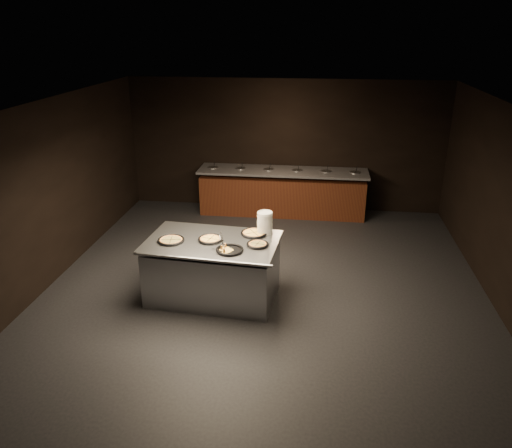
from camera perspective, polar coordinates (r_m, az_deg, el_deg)
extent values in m
cube|color=black|center=(8.05, 0.96, -7.72)|extent=(7.00, 8.00, 0.01)
cube|color=black|center=(7.08, 1.11, 13.21)|extent=(7.00, 8.00, 0.01)
cube|color=black|center=(11.27, 3.30, 8.95)|extent=(7.00, 0.01, 2.90)
cube|color=black|center=(3.96, -5.72, -17.92)|extent=(7.00, 0.01, 2.90)
cube|color=black|center=(8.54, -23.08, 2.91)|extent=(0.01, 8.00, 2.90)
cube|color=black|center=(7.89, 27.21, 0.74)|extent=(0.01, 8.00, 2.90)
cube|color=#542B13|center=(11.14, 3.03, 3.32)|extent=(3.60, 0.75, 0.85)
cube|color=#5C5C60|center=(10.98, 3.08, 6.03)|extent=(3.70, 0.83, 0.05)
cube|color=#3C140D|center=(11.27, 2.99, 1.46)|extent=(3.60, 0.69, 0.08)
cylinder|color=#BABCC1|center=(11.19, -4.90, 6.32)|extent=(0.22, 0.22, 0.08)
cylinder|color=olive|center=(11.18, -4.91, 6.44)|extent=(0.19, 0.19, 0.02)
cylinder|color=black|center=(11.13, -4.79, 6.83)|extent=(0.04, 0.10, 0.19)
cylinder|color=#BABCC1|center=(11.08, -1.75, 6.23)|extent=(0.22, 0.22, 0.08)
cylinder|color=olive|center=(11.07, -1.75, 6.35)|extent=(0.19, 0.19, 0.02)
cylinder|color=black|center=(11.02, -1.61, 6.75)|extent=(0.04, 0.10, 0.19)
cylinder|color=#BABCC1|center=(11.00, 1.46, 6.12)|extent=(0.22, 0.22, 0.08)
cylinder|color=olive|center=(10.99, 1.46, 6.25)|extent=(0.19, 0.19, 0.02)
cylinder|color=black|center=(10.95, 1.62, 6.64)|extent=(0.04, 0.10, 0.19)
cylinder|color=#BABCC1|center=(10.96, 4.71, 5.99)|extent=(0.22, 0.22, 0.08)
cylinder|color=olive|center=(10.95, 4.71, 6.11)|extent=(0.19, 0.19, 0.02)
cylinder|color=black|center=(10.91, 4.88, 6.51)|extent=(0.04, 0.10, 0.19)
cylinder|color=#BABCC1|center=(10.95, 7.96, 5.84)|extent=(0.22, 0.22, 0.08)
cylinder|color=olive|center=(10.94, 7.97, 5.96)|extent=(0.19, 0.19, 0.02)
cylinder|color=black|center=(10.90, 8.15, 6.36)|extent=(0.04, 0.10, 0.19)
cylinder|color=#BABCC1|center=(10.98, 11.21, 5.67)|extent=(0.22, 0.22, 0.08)
cylinder|color=olive|center=(10.97, 11.22, 5.79)|extent=(0.19, 0.19, 0.02)
cylinder|color=black|center=(10.93, 11.42, 6.18)|extent=(0.04, 0.10, 0.19)
cube|color=#BABCC1|center=(7.75, -4.92, -5.44)|extent=(1.98, 1.30, 0.85)
cube|color=#BABCC1|center=(7.53, -5.05, -2.05)|extent=(2.06, 1.39, 0.04)
cylinder|color=#BABCC1|center=(6.99, -6.10, -4.10)|extent=(1.97, 0.20, 0.04)
cylinder|color=silver|center=(7.70, 1.02, 0.14)|extent=(0.24, 0.24, 0.34)
cylinder|color=black|center=(7.58, -9.69, -1.93)|extent=(0.38, 0.38, 0.01)
torus|color=black|center=(7.57, -9.69, -1.81)|extent=(0.40, 0.40, 0.04)
torus|color=#A76F2B|center=(7.57, -9.69, -1.80)|extent=(0.34, 0.34, 0.03)
cylinder|color=#B9834A|center=(7.57, -9.69, -1.81)|extent=(0.30, 0.30, 0.02)
cube|color=black|center=(7.57, -9.70, -1.75)|extent=(0.05, 0.30, 0.00)
cube|color=black|center=(7.57, -9.70, -1.75)|extent=(0.30, 0.05, 0.00)
cylinder|color=black|center=(7.53, -5.24, -1.83)|extent=(0.35, 0.35, 0.01)
torus|color=black|center=(7.53, -5.24, -1.72)|extent=(0.38, 0.38, 0.04)
torus|color=#A76F2B|center=(7.53, -5.24, -1.71)|extent=(0.32, 0.32, 0.03)
cylinder|color=#F4C458|center=(7.53, -5.24, -1.72)|extent=(0.27, 0.27, 0.02)
cube|color=black|center=(7.52, -5.25, -1.66)|extent=(0.06, 0.27, 0.00)
cube|color=black|center=(7.52, -5.25, -1.66)|extent=(0.27, 0.06, 0.00)
cylinder|color=black|center=(7.72, -0.23, -1.14)|extent=(0.39, 0.39, 0.01)
torus|color=black|center=(7.71, -0.23, -1.03)|extent=(0.41, 0.41, 0.04)
torus|color=#A76F2B|center=(7.71, -0.23, -1.01)|extent=(0.35, 0.35, 0.03)
cylinder|color=#F4C458|center=(7.71, -0.23, -1.03)|extent=(0.31, 0.31, 0.02)
cube|color=black|center=(7.71, -0.23, -0.96)|extent=(0.17, 0.26, 0.00)
cube|color=black|center=(7.71, -0.23, -0.96)|extent=(0.26, 0.17, 0.00)
cylinder|color=black|center=(7.17, -3.02, -3.05)|extent=(0.38, 0.38, 0.01)
torus|color=black|center=(7.16, -3.02, -2.93)|extent=(0.40, 0.40, 0.04)
cylinder|color=black|center=(7.33, 0.19, -2.43)|extent=(0.30, 0.30, 0.01)
torus|color=black|center=(7.33, 0.19, -2.31)|extent=(0.33, 0.33, 0.04)
torus|color=#A76F2B|center=(7.33, 0.19, -2.30)|extent=(0.27, 0.27, 0.03)
cylinder|color=#B9834A|center=(7.33, 0.19, -2.31)|extent=(0.22, 0.22, 0.02)
cube|color=black|center=(7.32, 0.19, -2.25)|extent=(0.06, 0.22, 0.00)
cube|color=black|center=(7.32, 0.19, -2.25)|extent=(0.22, 0.06, 0.00)
cube|color=#BABCC1|center=(7.54, -4.28, -1.64)|extent=(0.13, 0.14, 0.00)
cylinder|color=black|center=(7.38, -3.94, -1.56)|extent=(0.09, 0.19, 0.13)
cylinder|color=#BABCC1|center=(7.46, -4.11, -1.68)|extent=(0.05, 0.10, 0.08)
cube|color=#BABCC1|center=(7.20, -3.29, -2.81)|extent=(0.12, 0.10, 0.00)
cylinder|color=black|center=(7.22, -4.43, -2.14)|extent=(0.19, 0.06, 0.12)
cylinder|color=#BABCC1|center=(7.21, -3.86, -2.55)|extent=(0.10, 0.03, 0.08)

